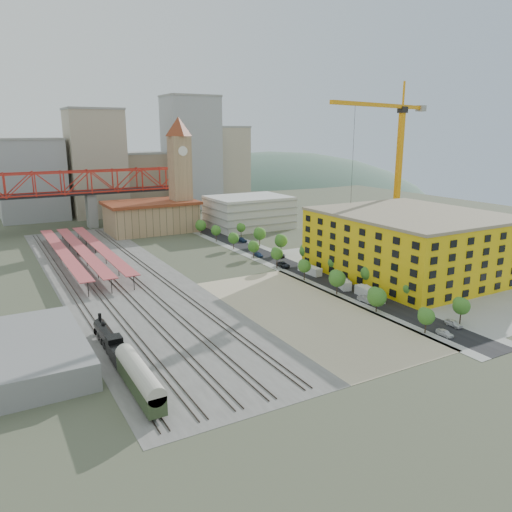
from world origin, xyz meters
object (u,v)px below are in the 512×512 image
clock_tower (180,163)px  site_trailer_a (372,294)px  site_trailer_d (310,270)px  tower_crane (395,147)px  site_trailer_b (369,293)px  construction_building (411,244)px  locomotive (110,341)px  site_trailer_c (342,283)px  coach (140,379)px  car_0 (445,333)px

clock_tower → site_trailer_a: clock_tower is taller
site_trailer_a → site_trailer_d: bearing=100.5°
tower_crane → site_trailer_a: size_ratio=6.42×
clock_tower → site_trailer_b: (8.00, -111.17, -27.46)m
construction_building → locomotive: bearing=-173.3°
site_trailer_b → site_trailer_c: (0.00, 10.92, -0.02)m
clock_tower → coach: (-58.00, -130.49, -25.66)m
tower_crane → site_trailer_b: (-46.09, -40.86, -35.17)m
site_trailer_b → site_trailer_d: site_trailer_b is taller
clock_tower → site_trailer_c: (8.00, -100.24, -27.48)m
construction_building → site_trailer_b: construction_building is taller
coach → car_0: coach is taller
site_trailer_c → site_trailer_d: site_trailer_d is taller
clock_tower → site_trailer_a: size_ratio=5.66×
site_trailer_c → car_0: (-3.00, -37.80, -0.54)m
construction_building → coach: (-92.00, -30.50, -6.37)m
site_trailer_a → tower_crane: bearing=52.9°
clock_tower → tower_crane: 89.04m
site_trailer_a → site_trailer_b: 1.13m
site_trailer_c → tower_crane: bearing=51.0°
site_trailer_b → site_trailer_d: 26.15m
coach → site_trailer_c: (66.00, 30.25, -1.82)m
coach → construction_building: bearing=18.3°
locomotive → site_trailer_a: size_ratio=2.37×
site_trailer_b → site_trailer_c: site_trailer_b is taller
construction_building → coach: construction_building is taller
construction_building → locomotive: size_ratio=2.32×
clock_tower → construction_building: clock_tower is taller
coach → car_0: (63.00, -7.55, -2.36)m
coach → tower_crane: bearing=28.2°
clock_tower → site_trailer_b: size_ratio=5.74×
site_trailer_b → site_trailer_c: 10.92m
tower_crane → site_trailer_a: (-46.09, -41.98, -35.15)m
clock_tower → site_trailer_c: clock_tower is taller
tower_crane → car_0: tower_crane is taller
construction_building → site_trailer_a: construction_building is taller
clock_tower → locomotive: size_ratio=2.38×
site_trailer_a → site_trailer_b: (0.00, 1.13, -0.02)m
construction_building → site_trailer_b: (-26.00, -11.17, -8.17)m
car_0 → coach: bearing=173.5°
locomotive → site_trailer_a: 66.02m
locomotive → tower_crane: size_ratio=0.37×
site_trailer_a → site_trailer_b: size_ratio=1.02×
tower_crane → site_trailer_c: size_ratio=6.61×
coach → site_trailer_d: bearing=34.6°
coach → tower_crane: 131.53m
site_trailer_c → car_0: 37.92m
clock_tower → site_trailer_a: 115.87m
site_trailer_b → car_0: site_trailer_b is taller
construction_building → tower_crane: bearing=55.9°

